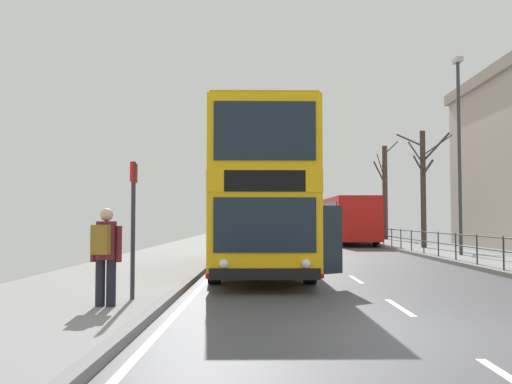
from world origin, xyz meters
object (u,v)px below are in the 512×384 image
(street_lamp_far_side, at_px, (459,141))
(bare_tree_far_00, at_px, (385,191))
(background_bus_far_lane, at_px, (346,219))
(bus_stop_sign_near, at_px, (133,214))
(double_decker_bus_main, at_px, (260,196))
(pedestrian_with_backpack, at_px, (105,249))
(bare_tree_far_01, at_px, (423,183))

(street_lamp_far_side, xyz_separation_m, bare_tree_far_00, (0.93, 18.56, -1.12))
(background_bus_far_lane, distance_m, bus_stop_sign_near, 27.73)
(bus_stop_sign_near, distance_m, bare_tree_far_00, 33.62)
(double_decker_bus_main, distance_m, pedestrian_with_backpack, 8.06)
(background_bus_far_lane, xyz_separation_m, pedestrian_with_backpack, (-8.10, -27.48, -0.54))
(bare_tree_far_01, bearing_deg, bus_stop_sign_near, -119.33)
(bare_tree_far_00, xyz_separation_m, bare_tree_far_01, (-0.65, -12.31, -0.22))
(background_bus_far_lane, xyz_separation_m, bare_tree_far_00, (3.61, 4.95, 2.11))
(pedestrian_with_backpack, height_order, bare_tree_far_00, bare_tree_far_00)
(double_decker_bus_main, xyz_separation_m, background_bus_far_lane, (5.56, 19.93, -0.66))
(double_decker_bus_main, height_order, bare_tree_far_01, bare_tree_far_01)
(pedestrian_with_backpack, distance_m, bus_stop_sign_near, 1.11)
(double_decker_bus_main, height_order, background_bus_far_lane, double_decker_bus_main)
(bus_stop_sign_near, bearing_deg, double_decker_bus_main, 71.06)
(background_bus_far_lane, relative_size, bus_stop_sign_near, 4.03)
(double_decker_bus_main, distance_m, bare_tree_far_01, 15.24)
(street_lamp_far_side, xyz_separation_m, bare_tree_far_01, (0.28, 6.25, -1.34))
(pedestrian_with_backpack, bearing_deg, bus_stop_sign_near, 73.91)
(background_bus_far_lane, bearing_deg, bare_tree_far_01, -68.09)
(bare_tree_far_01, bearing_deg, double_decker_bus_main, -124.12)
(pedestrian_with_backpack, xyz_separation_m, street_lamp_far_side, (10.78, 13.87, 3.76))
(bare_tree_far_01, bearing_deg, street_lamp_far_side, -92.55)
(background_bus_far_lane, height_order, bare_tree_far_01, bare_tree_far_01)
(street_lamp_far_side, bearing_deg, bus_stop_sign_near, -129.04)
(double_decker_bus_main, height_order, bus_stop_sign_near, double_decker_bus_main)
(bus_stop_sign_near, relative_size, street_lamp_far_side, 0.31)
(street_lamp_far_side, relative_size, bare_tree_far_00, 1.10)
(pedestrian_with_backpack, xyz_separation_m, bus_stop_sign_near, (0.26, 0.89, 0.61))
(double_decker_bus_main, bearing_deg, bare_tree_far_01, 55.88)
(bus_stop_sign_near, height_order, bare_tree_far_00, bare_tree_far_00)
(street_lamp_far_side, bearing_deg, background_bus_far_lane, 101.14)
(bare_tree_far_00, bearing_deg, double_decker_bus_main, -110.23)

